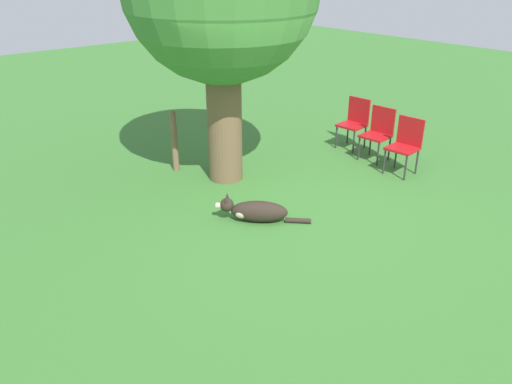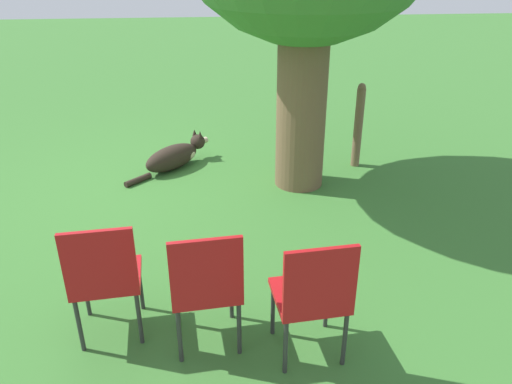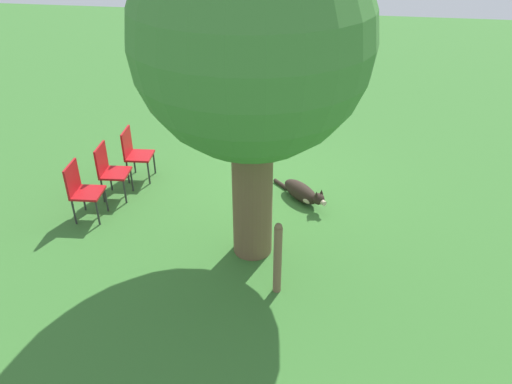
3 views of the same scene
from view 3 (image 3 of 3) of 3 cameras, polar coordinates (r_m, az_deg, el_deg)
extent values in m
plane|color=#38702D|center=(7.99, 0.54, -1.31)|extent=(30.00, 30.00, 0.00)
cylinder|color=brown|center=(6.41, -0.42, 1.04)|extent=(0.53, 0.53, 2.13)
sphere|color=#427F38|center=(5.73, -0.49, 17.07)|extent=(2.75, 2.75, 2.75)
ellipsoid|color=#2D231C|center=(8.06, 5.12, 0.06)|extent=(0.72, 0.73, 0.29)
ellipsoid|color=#C6B293|center=(7.93, 6.07, -0.67)|extent=(0.35, 0.35, 0.17)
sphere|color=#2D231C|center=(7.74, 7.16, -0.79)|extent=(0.26, 0.26, 0.18)
cylinder|color=#C6B293|center=(7.69, 7.67, -1.21)|extent=(0.11, 0.11, 0.08)
cone|color=#2D231C|center=(7.72, 7.50, 0.02)|extent=(0.06, 0.06, 0.08)
cone|color=#2D231C|center=(7.66, 6.93, -0.20)|extent=(0.06, 0.06, 0.08)
cylinder|color=#2D231C|center=(8.46, 2.87, 0.89)|extent=(0.29, 0.29, 0.07)
cylinder|color=brown|center=(6.06, 2.48, -7.79)|extent=(0.10, 0.10, 0.95)
sphere|color=brown|center=(5.76, 2.59, -3.99)|extent=(0.09, 0.09, 0.09)
cube|color=#B21419|center=(8.73, -13.15, 4.05)|extent=(0.46, 0.47, 0.04)
cube|color=#B21419|center=(8.69, -14.56, 5.51)|extent=(0.07, 0.44, 0.45)
cylinder|color=#2D2D2D|center=(8.95, -11.55, 3.30)|extent=(0.03, 0.03, 0.41)
cylinder|color=#2D2D2D|center=(8.62, -12.16, 2.13)|extent=(0.03, 0.03, 0.41)
cylinder|color=#2D2D2D|center=(9.05, -13.75, 3.35)|extent=(0.03, 0.03, 0.41)
cylinder|color=#2D2D2D|center=(8.73, -14.44, 2.19)|extent=(0.03, 0.03, 0.41)
cube|color=#B21419|center=(8.27, -15.76, 2.09)|extent=(0.46, 0.47, 0.04)
cube|color=#B21419|center=(8.23, -17.27, 3.61)|extent=(0.07, 0.44, 0.45)
cylinder|color=#2D2D2D|center=(8.48, -14.01, 1.34)|extent=(0.03, 0.03, 0.41)
cylinder|color=#2D2D2D|center=(8.17, -14.75, 0.03)|extent=(0.03, 0.03, 0.41)
cylinder|color=#2D2D2D|center=(8.59, -16.29, 1.42)|extent=(0.03, 0.03, 0.41)
cylinder|color=#2D2D2D|center=(8.29, -17.11, 0.12)|extent=(0.03, 0.03, 0.41)
cube|color=#B21419|center=(7.84, -18.66, -0.11)|extent=(0.46, 0.47, 0.04)
cube|color=#B21419|center=(7.80, -20.27, 1.49)|extent=(0.07, 0.44, 0.45)
cylinder|color=#2D2D2D|center=(8.04, -16.74, -0.83)|extent=(0.03, 0.03, 0.41)
cylinder|color=#2D2D2D|center=(7.74, -17.64, -2.31)|extent=(0.03, 0.03, 0.41)
cylinder|color=#2D2D2D|center=(8.17, -19.11, -0.72)|extent=(0.03, 0.03, 0.41)
cylinder|color=#2D2D2D|center=(7.88, -20.08, -2.17)|extent=(0.03, 0.03, 0.41)
camera|label=1|loc=(11.89, 28.30, 22.53)|focal=35.00mm
camera|label=2|loc=(9.00, -33.86, 14.02)|focal=35.00mm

